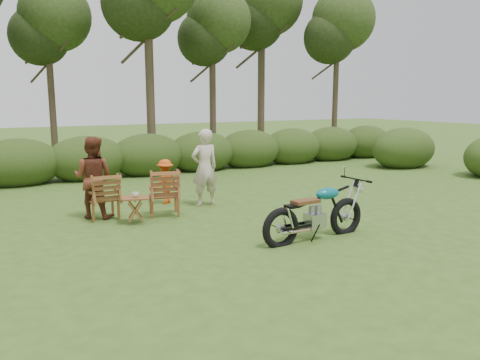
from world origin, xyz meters
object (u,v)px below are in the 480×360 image
motorcycle (314,239)px  child (166,203)px  lawn_chair_right (164,215)px  adult_b (95,218)px  side_table (135,210)px  adult_a (205,205)px  lawn_chair_left (104,218)px  cup (136,195)px

motorcycle → child: bearing=105.8°
lawn_chair_right → adult_b: size_ratio=0.59×
side_table → adult_a: size_ratio=0.30×
child → lawn_chair_right: bearing=41.9°
motorcycle → adult_a: 3.52m
lawn_chair_right → side_table: bearing=40.5°
adult_a → lawn_chair_right: bearing=18.7°
lawn_chair_left → child: size_ratio=0.90×
side_table → cup: 0.33m
motorcycle → side_table: bearing=131.4°
adult_a → child: adult_a is taller
adult_a → cup: bearing=21.7°
motorcycle → side_table: 3.70m
motorcycle → lawn_chair_left: (-3.02, 3.41, 0.00)m
motorcycle → cup: cup is taller
lawn_chair_right → adult_b: bearing=-6.2°
side_table → lawn_chair_left: bearing=122.8°
adult_a → adult_b: bearing=-3.0°
cup → motorcycle: bearing=-46.5°
lawn_chair_left → child: bearing=-158.8°
cup → adult_a: (1.94, 0.81, -0.61)m
cup → child: cup is taller
lawn_chair_right → cup: (-0.75, -0.38, 0.61)m
side_table → adult_b: adult_b is taller
cup → adult_b: (-0.64, 0.90, -0.61)m
motorcycle → cup: bearing=131.3°
motorcycle → adult_a: size_ratio=1.17×
cup → adult_b: 1.26m
lawn_chair_right → child: (0.44, 1.09, 0.00)m
lawn_chair_left → adult_a: 2.44m
motorcycle → adult_b: 4.77m
lawn_chair_left → side_table: 0.93m
lawn_chair_right → lawn_chair_left: 1.30m
lawn_chair_right → cup: size_ratio=7.65×
adult_a → adult_b: (-2.58, 0.09, 0.00)m
adult_b → side_table: bearing=161.0°
motorcycle → side_table: size_ratio=3.89×
cup → lawn_chair_right: bearing=27.2°
motorcycle → adult_b: (-3.17, 3.57, 0.00)m
adult_a → child: size_ratio=1.68×
lawn_chair_right → adult_a: adult_a is taller
adult_a → side_table: bearing=21.3°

